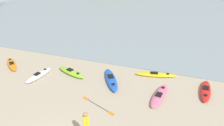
% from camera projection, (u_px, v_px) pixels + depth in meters
% --- Properties ---
extents(kayak_on_sand_0, '(2.92, 1.60, 0.40)m').
position_uv_depth(kayak_on_sand_0, '(71.00, 72.00, 17.71)').
color(kayak_on_sand_0, '#8CCC2D').
rests_on(kayak_on_sand_0, ground_plane).
extents(kayak_on_sand_1, '(1.05, 2.74, 0.39)m').
position_uv_depth(kayak_on_sand_1, '(39.00, 75.00, 17.29)').
color(kayak_on_sand_1, white).
rests_on(kayak_on_sand_1, ground_plane).
extents(kayak_on_sand_2, '(2.46, 2.20, 0.37)m').
position_uv_depth(kayak_on_sand_2, '(12.00, 64.00, 18.98)').
color(kayak_on_sand_2, orange).
rests_on(kayak_on_sand_2, ground_plane).
extents(kayak_on_sand_3, '(1.20, 3.09, 0.34)m').
position_uv_depth(kayak_on_sand_3, '(159.00, 95.00, 14.93)').
color(kayak_on_sand_3, '#E5668C').
rests_on(kayak_on_sand_3, ground_plane).
extents(kayak_on_sand_4, '(2.31, 3.30, 0.39)m').
position_uv_depth(kayak_on_sand_4, '(111.00, 80.00, 16.71)').
color(kayak_on_sand_4, blue).
rests_on(kayak_on_sand_4, ground_plane).
extents(kayak_on_sand_5, '(0.89, 2.90, 0.36)m').
position_uv_depth(kayak_on_sand_5, '(206.00, 91.00, 15.39)').
color(kayak_on_sand_5, red).
rests_on(kayak_on_sand_5, ground_plane).
extents(kayak_on_sand_6, '(3.35, 1.33, 0.30)m').
position_uv_depth(kayak_on_sand_6, '(156.00, 75.00, 17.46)').
color(kayak_on_sand_6, yellow).
rests_on(kayak_on_sand_6, ground_plane).
extents(person_near_foreground, '(0.36, 0.26, 1.76)m').
position_uv_depth(person_near_foreground, '(86.00, 124.00, 11.24)').
color(person_near_foreground, '#384260').
rests_on(person_near_foreground, ground_plane).
extents(loose_paddle, '(2.63, 1.24, 0.03)m').
position_uv_depth(loose_paddle, '(98.00, 105.00, 14.16)').
color(loose_paddle, black).
rests_on(loose_paddle, ground_plane).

